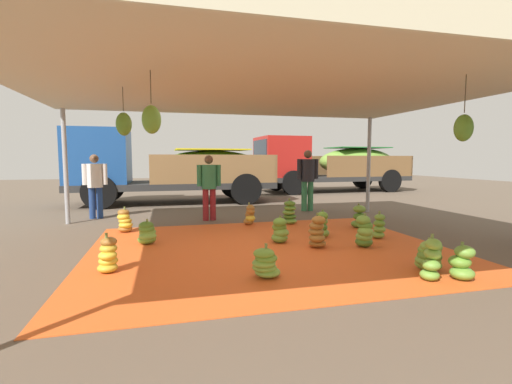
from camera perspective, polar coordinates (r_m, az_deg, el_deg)
The scene contains 23 objects.
ground_plane at distance 8.86m, azimuth -3.32°, elevation -4.30°, with size 40.00×40.00×0.00m, color brown.
tarp_orange at distance 6.00m, azimuth 2.13°, elevation -8.90°, with size 5.70×4.78×0.01m, color #E05B23.
tent_canopy at distance 5.82m, azimuth 2.39°, elevation 16.04°, with size 8.00×7.00×2.64m.
banana_bunch_0 at distance 4.54m, azimuth 1.48°, elevation -11.25°, with size 0.46×0.43×0.43m.
banana_bunch_1 at distance 8.18m, azimuth 5.33°, elevation -3.34°, with size 0.43×0.46×0.58m.
banana_bunch_2 at distance 6.35m, azimuth 3.81°, elevation -6.14°, with size 0.41×0.40×0.48m.
banana_bunch_3 at distance 7.05m, azimuth 18.86°, elevation -5.25°, with size 0.33×0.32×0.51m.
banana_bunch_4 at distance 6.27m, azimuth 16.75°, elevation -6.11°, with size 0.39×0.39×0.57m.
banana_bunch_5 at distance 6.88m, azimuth 10.39°, elevation -5.18°, with size 0.34×0.36×0.52m.
banana_bunch_6 at distance 7.68m, azimuth -20.04°, elevation -4.39°, with size 0.39×0.39×0.51m.
banana_bunch_7 at distance 4.89m, azimuth 25.97°, elevation -9.77°, with size 0.31×0.31×0.57m.
banana_bunch_8 at distance 5.10m, azimuth -22.34°, elevation -9.33°, with size 0.29×0.30×0.51m.
banana_bunch_9 at distance 6.06m, azimuth 9.64°, elevation -6.38°, with size 0.40×0.42×0.58m.
banana_bunch_10 at distance 6.54m, azimuth -16.84°, elevation -6.24°, with size 0.40×0.42×0.43m.
banana_bunch_11 at distance 5.12m, azimuth 29.78°, elevation -9.78°, with size 0.40×0.40×0.46m.
banana_bunch_12 at distance 7.98m, azimuth 16.02°, elevation -3.89°, with size 0.42×0.42×0.52m.
banana_bunch_13 at distance 5.30m, azimuth 25.68°, elevation -9.17°, with size 0.49×0.48×0.44m.
banana_bunch_14 at distance 8.00m, azimuth -0.98°, elevation -3.72°, with size 0.34×0.35×0.50m.
cargo_truck_main at distance 12.31m, azimuth -13.96°, elevation 3.85°, with size 6.50×2.34×2.40m.
cargo_truck_far at distance 16.58m, azimuth 11.34°, elevation 4.40°, with size 6.87×2.65×2.40m.
worker_0 at distance 10.24m, azimuth 8.16°, elevation 2.58°, with size 0.63×0.38×1.71m.
worker_1 at distance 8.65m, azimuth -7.44°, elevation 1.49°, with size 0.57×0.35×1.56m.
worker_2 at distance 9.68m, azimuth -24.09°, elevation 1.56°, with size 0.58×0.35×1.58m.
Camera 1 is at (-1.63, -5.58, 1.47)m, focal length 25.31 mm.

